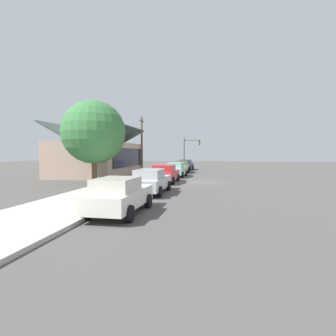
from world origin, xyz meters
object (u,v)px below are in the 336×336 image
at_px(car_navy, 186,165).
at_px(traffic_light_main, 190,148).
at_px(fire_hydrant_red, 151,177).
at_px(car_ivory, 120,195).
at_px(car_silver, 151,181).
at_px(shade_tree, 94,132).
at_px(car_seafoam, 176,169).
at_px(utility_pole_wooden, 142,143).
at_px(car_olive, 182,167).
at_px(car_cherry, 165,173).

height_order(car_navy, traffic_light_main, traffic_light_main).
xyz_separation_m(car_navy, fire_hydrant_red, (-17.55, 1.36, -0.32)).
relative_size(car_ivory, traffic_light_main, 0.85).
height_order(car_silver, shade_tree, shade_tree).
relative_size(traffic_light_main, fire_hydrant_red, 7.32).
bearing_deg(car_ivory, car_seafoam, 1.29).
height_order(car_silver, utility_pole_wooden, utility_pole_wooden).
bearing_deg(fire_hydrant_red, car_olive, -7.12).
relative_size(car_silver, car_cherry, 1.02).
xyz_separation_m(car_ivory, car_navy, (29.93, 0.22, 0.00)).
relative_size(car_cherry, car_olive, 1.06).
height_order(car_ivory, car_navy, same).
relative_size(car_cherry, car_navy, 0.96).
bearing_deg(car_silver, shade_tree, 52.27).
distance_m(shade_tree, utility_pole_wooden, 13.02).
height_order(car_ivory, car_seafoam, same).
height_order(traffic_light_main, utility_pole_wooden, utility_pole_wooden).
distance_m(car_ivory, car_olive, 23.99).
bearing_deg(traffic_light_main, car_navy, 176.09).
xyz_separation_m(traffic_light_main, utility_pole_wooden, (-10.49, 5.66, 0.44)).
relative_size(car_seafoam, car_navy, 0.95).
xyz_separation_m(car_seafoam, traffic_light_main, (16.28, -0.14, 2.68)).
bearing_deg(utility_pole_wooden, car_cherry, -155.46).
bearing_deg(traffic_light_main, car_seafoam, 179.51).
height_order(car_olive, shade_tree, shade_tree).
xyz_separation_m(car_ivory, fire_hydrant_red, (12.38, 1.58, -0.32)).
bearing_deg(car_cherry, car_ivory, -178.21).
bearing_deg(car_cherry, car_navy, 0.62).
bearing_deg(car_ivory, shade_tree, 31.32).
bearing_deg(car_silver, fire_hydrant_red, 14.15).
relative_size(traffic_light_main, utility_pole_wooden, 0.69).
bearing_deg(fire_hydrant_red, traffic_light_main, -4.33).
distance_m(car_silver, shade_tree, 8.79).
bearing_deg(car_navy, traffic_light_main, -0.63).
bearing_deg(fire_hydrant_red, car_ivory, -172.73).
bearing_deg(car_ivory, fire_hydrant_red, 8.38).
xyz_separation_m(car_olive, utility_pole_wooden, (-0.19, 5.45, 3.12)).
distance_m(car_ivory, car_cherry, 12.10).
relative_size(car_navy, shade_tree, 0.69).
height_order(car_navy, fire_hydrant_red, car_navy).
distance_m(car_silver, car_olive, 18.17).
bearing_deg(car_navy, car_olive, -175.86).
distance_m(car_cherry, car_navy, 17.84).
relative_size(car_olive, utility_pole_wooden, 0.59).
bearing_deg(car_navy, shade_tree, 165.65).
bearing_deg(traffic_light_main, car_olive, 178.84).
height_order(car_cherry, traffic_light_main, traffic_light_main).
bearing_deg(car_ivory, car_silver, 1.24).
relative_size(car_navy, utility_pole_wooden, 0.66).
height_order(car_silver, car_olive, same).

